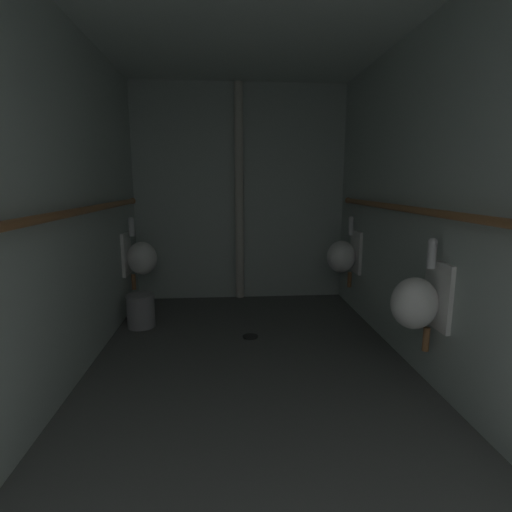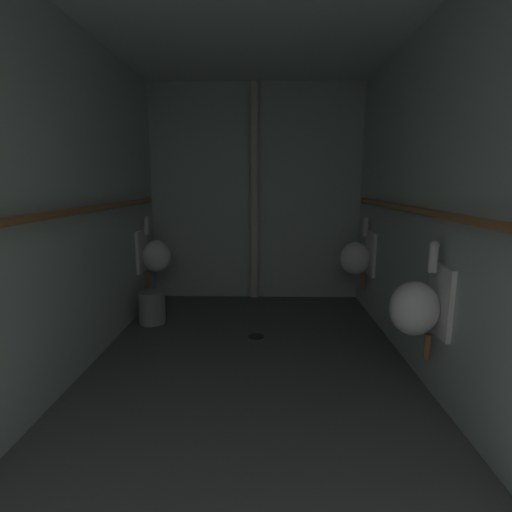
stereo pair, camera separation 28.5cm
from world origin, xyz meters
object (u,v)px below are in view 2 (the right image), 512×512
(urinal_left_mid, at_px, (154,255))
(floor_drain, at_px, (256,336))
(urinal_right_far, at_px, (357,257))
(standpipe_back_wall, at_px, (254,194))
(waste_bin, at_px, (152,307))
(urinal_right_mid, at_px, (418,307))

(urinal_left_mid, height_order, floor_drain, urinal_left_mid)
(urinal_right_far, relative_size, standpipe_back_wall, 0.31)
(floor_drain, relative_size, waste_bin, 0.44)
(urinal_left_mid, distance_m, waste_bin, 0.60)
(standpipe_back_wall, height_order, waste_bin, standpipe_back_wall)
(urinal_right_far, distance_m, waste_bin, 2.12)
(urinal_left_mid, bearing_deg, urinal_right_mid, -38.62)
(urinal_left_mid, relative_size, waste_bin, 2.40)
(standpipe_back_wall, bearing_deg, floor_drain, -87.54)
(standpipe_back_wall, relative_size, floor_drain, 17.16)
(standpipe_back_wall, height_order, floor_drain, standpipe_back_wall)
(urinal_right_mid, distance_m, urinal_right_far, 1.62)
(urinal_right_mid, bearing_deg, floor_drain, 136.63)
(urinal_right_far, xyz_separation_m, waste_bin, (-2.05, -0.32, -0.45))
(urinal_left_mid, relative_size, urinal_right_far, 1.00)
(urinal_right_far, relative_size, floor_drain, 5.39)
(urinal_left_mid, xyz_separation_m, waste_bin, (0.07, -0.39, -0.45))
(floor_drain, bearing_deg, urinal_left_mid, 146.48)
(standpipe_back_wall, bearing_deg, urinal_right_far, -25.69)
(standpipe_back_wall, bearing_deg, waste_bin, -139.40)
(urinal_right_mid, distance_m, standpipe_back_wall, 2.47)
(floor_drain, distance_m, waste_bin, 1.09)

